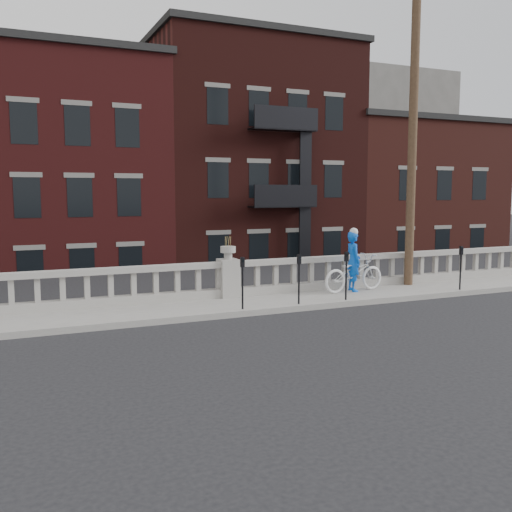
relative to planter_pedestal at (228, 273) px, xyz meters
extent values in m
plane|color=black|center=(0.00, -3.95, -0.83)|extent=(120.00, 120.00, 0.00)
cube|color=gray|center=(0.00, -0.95, -0.76)|extent=(32.00, 2.20, 0.15)
cube|color=gray|center=(0.00, 0.00, -0.56)|extent=(28.00, 0.34, 0.25)
cube|color=gray|center=(0.00, 0.00, 0.27)|extent=(28.00, 0.34, 0.16)
cube|color=gray|center=(0.00, 0.00, -0.13)|extent=(0.55, 0.55, 1.10)
cylinder|color=gray|center=(0.00, 0.00, 0.52)|extent=(0.24, 0.24, 0.20)
cylinder|color=gray|center=(0.00, 0.00, 0.70)|extent=(0.44, 0.44, 0.18)
cube|color=#605E59|center=(0.00, 0.35, -3.26)|extent=(36.00, 0.50, 5.15)
cube|color=black|center=(0.00, 22.00, -6.08)|extent=(80.00, 44.00, 0.50)
cube|color=#595651|center=(-2.00, 4.50, -3.83)|extent=(16.00, 7.00, 4.00)
cube|color=#595651|center=(22.00, 29.00, 3.17)|extent=(14.00, 14.00, 18.00)
cube|color=#4D1616|center=(-4.00, 16.00, 1.17)|extent=(10.00, 14.00, 14.00)
cube|color=black|center=(-4.00, 16.00, 8.32)|extent=(10.30, 14.30, 0.30)
cube|color=#34100E|center=(6.00, 16.00, 1.92)|extent=(10.00, 14.00, 15.50)
cube|color=black|center=(6.00, 16.00, 9.82)|extent=(10.30, 14.30, 0.30)
cube|color=#4A1B16|center=(16.00, 16.00, 0.17)|extent=(10.00, 14.00, 12.00)
cube|color=black|center=(16.00, 16.00, 6.32)|extent=(10.30, 14.30, 0.30)
cylinder|color=#422D1E|center=(6.20, -0.35, 4.32)|extent=(0.28, 0.28, 10.00)
cylinder|color=black|center=(-0.30, -1.80, -0.13)|extent=(0.05, 0.05, 1.10)
cube|color=black|center=(-0.30, -1.80, 0.55)|extent=(0.10, 0.08, 0.26)
cube|color=black|center=(-0.30, -1.85, 0.59)|extent=(0.06, 0.01, 0.08)
cylinder|color=black|center=(1.36, -1.80, -0.13)|extent=(0.05, 0.05, 1.10)
cube|color=black|center=(1.36, -1.80, 0.55)|extent=(0.10, 0.08, 0.26)
cube|color=black|center=(1.36, -1.85, 0.59)|extent=(0.06, 0.01, 0.08)
cylinder|color=black|center=(2.86, -1.80, -0.13)|extent=(0.05, 0.05, 1.10)
cube|color=black|center=(2.86, -1.80, 0.55)|extent=(0.10, 0.08, 0.26)
cube|color=black|center=(2.86, -1.85, 0.59)|extent=(0.06, 0.01, 0.08)
cylinder|color=black|center=(7.03, -1.80, -0.13)|extent=(0.05, 0.05, 1.10)
cube|color=black|center=(7.03, -1.80, 0.55)|extent=(0.10, 0.08, 0.26)
cube|color=black|center=(7.03, -1.85, 0.59)|extent=(0.06, 0.01, 0.08)
imported|color=silver|center=(3.84, -0.70, -0.11)|extent=(2.23, 0.98, 1.13)
imported|color=blue|center=(3.84, -0.65, 0.24)|extent=(0.55, 0.73, 1.84)
camera|label=1|loc=(-5.85, -15.25, 2.35)|focal=40.00mm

